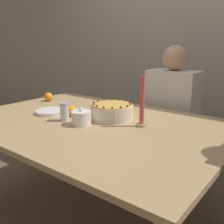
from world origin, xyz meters
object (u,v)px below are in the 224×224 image
object	(u,v)px
sugar_bowl	(81,118)
candle	(142,106)
cake	(112,111)
person_man_blue_shirt	(171,129)
sugar_shaker	(65,112)

from	to	relation	value
sugar_bowl	candle	world-z (taller)	candle
cake	candle	distance (m)	0.25
cake	candle	xyz separation A→B (m)	(0.24, -0.02, 0.07)
sugar_bowl	person_man_blue_shirt	size ratio (longest dim) A/B	0.10
sugar_bowl	candle	bearing A→B (deg)	33.10
sugar_shaker	cake	bearing A→B (deg)	46.50
candle	person_man_blue_shirt	xyz separation A→B (m)	(-0.12, 0.67, -0.35)
sugar_bowl	person_man_blue_shirt	xyz separation A→B (m)	(0.19, 0.87, -0.27)
cake	sugar_shaker	distance (m)	0.31
cake	sugar_shaker	size ratio (longest dim) A/B	2.31
candle	person_man_blue_shirt	distance (m)	0.77
sugar_shaker	sugar_bowl	bearing A→B (deg)	1.76
sugar_bowl	candle	size ratio (longest dim) A/B	0.40
candle	person_man_blue_shirt	size ratio (longest dim) A/B	0.25
person_man_blue_shirt	candle	bearing A→B (deg)	100.02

